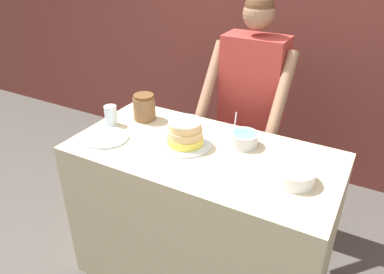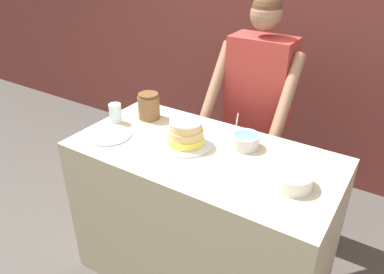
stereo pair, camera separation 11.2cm
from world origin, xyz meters
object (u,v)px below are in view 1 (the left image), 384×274
at_px(cake, 185,134).
at_px(ceramic_plate, 106,138).
at_px(person_baker, 251,96).
at_px(frosting_bowl_blue, 244,138).
at_px(drinking_glass, 111,116).
at_px(frosting_bowl_pink, 294,175).
at_px(stoneware_jar, 144,107).

distance_m(cake, ceramic_plate, 0.46).
bearing_deg(ceramic_plate, cake, 20.45).
bearing_deg(person_baker, cake, -99.15).
relative_size(cake, frosting_bowl_blue, 1.68).
height_order(person_baker, drinking_glass, person_baker).
xyz_separation_m(cake, frosting_bowl_pink, (0.63, -0.06, -0.03)).
height_order(drinking_glass, ceramic_plate, drinking_glass).
xyz_separation_m(ceramic_plate, stoneware_jar, (0.04, 0.32, 0.08)).
distance_m(frosting_bowl_blue, ceramic_plate, 0.78).
relative_size(person_baker, frosting_bowl_pink, 8.55).
relative_size(person_baker, stoneware_jar, 10.14).
relative_size(person_baker, drinking_glass, 13.58).
xyz_separation_m(drinking_glass, stoneware_jar, (0.13, 0.16, 0.02)).
bearing_deg(cake, frosting_bowl_pink, -5.41).
xyz_separation_m(cake, ceramic_plate, (-0.43, -0.16, -0.06)).
relative_size(frosting_bowl_pink, ceramic_plate, 0.77).
bearing_deg(frosting_bowl_blue, person_baker, 106.95).
height_order(frosting_bowl_pink, drinking_glass, drinking_glass).
bearing_deg(frosting_bowl_pink, ceramic_plate, -174.53).
distance_m(cake, frosting_bowl_blue, 0.32).
distance_m(cake, drinking_glass, 0.52).
relative_size(cake, frosting_bowl_pink, 1.53).
distance_m(person_baker, frosting_bowl_pink, 0.93).
relative_size(person_baker, cake, 5.57).
relative_size(cake, stoneware_jar, 1.82).
bearing_deg(ceramic_plate, frosting_bowl_blue, 23.62).
xyz_separation_m(frosting_bowl_blue, ceramic_plate, (-0.72, -0.31, -0.04)).
height_order(cake, frosting_bowl_blue, frosting_bowl_blue).
bearing_deg(cake, frosting_bowl_blue, 28.11).
bearing_deg(drinking_glass, person_baker, 48.36).
height_order(cake, stoneware_jar, stoneware_jar).
height_order(ceramic_plate, stoneware_jar, stoneware_jar).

